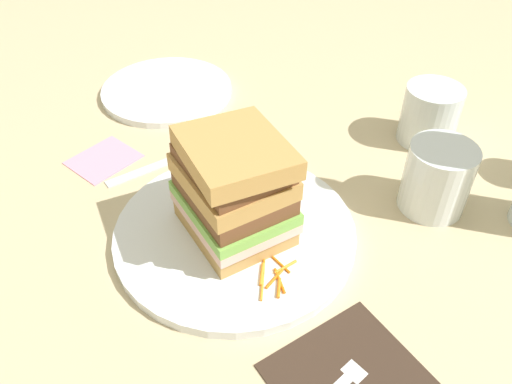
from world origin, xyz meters
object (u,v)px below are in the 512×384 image
(sandwich, at_px, (234,189))
(knife, at_px, (171,160))
(main_plate, at_px, (235,232))
(napkin_dark, at_px, (349,377))
(side_plate, at_px, (167,90))
(empty_tumbler_1, at_px, (430,115))
(juice_glass, at_px, (436,181))
(napkin_pink, at_px, (104,159))

(sandwich, relative_size, knife, 0.69)
(main_plate, relative_size, napkin_dark, 2.14)
(sandwich, height_order, side_plate, sandwich)
(empty_tumbler_1, bearing_deg, knife, -117.85)
(juice_glass, height_order, empty_tumbler_1, juice_glass)
(empty_tumbler_1, relative_size, side_plate, 0.39)
(main_plate, xyz_separation_m, knife, (-0.17, 0.01, -0.00))
(juice_glass, relative_size, empty_tumbler_1, 1.04)
(sandwich, height_order, napkin_pink, sandwich)
(napkin_pink, bearing_deg, sandwich, 16.21)
(sandwich, xyz_separation_m, knife, (-0.17, 0.01, -0.07))
(knife, relative_size, empty_tumbler_1, 2.43)
(knife, xyz_separation_m, napkin_pink, (-0.06, -0.07, -0.00))
(napkin_pink, bearing_deg, knife, 53.24)
(napkin_pink, bearing_deg, napkin_dark, 6.45)
(sandwich, height_order, knife, sandwich)
(empty_tumbler_1, xyz_separation_m, napkin_pink, (-0.22, -0.39, -0.04))
(knife, distance_m, side_plate, 0.18)
(main_plate, xyz_separation_m, napkin_pink, (-0.22, -0.07, -0.00))
(side_plate, bearing_deg, napkin_dark, -11.29)
(main_plate, distance_m, juice_glass, 0.25)
(side_plate, bearing_deg, sandwich, -15.27)
(sandwich, bearing_deg, juice_glass, 66.74)
(napkin_dark, bearing_deg, side_plate, 168.71)
(sandwich, relative_size, side_plate, 0.66)
(napkin_dark, distance_m, side_plate, 0.55)
(napkin_dark, relative_size, empty_tumbler_1, 1.57)
(knife, relative_size, side_plate, 0.96)
(main_plate, height_order, knife, main_plate)
(knife, xyz_separation_m, side_plate, (-0.16, 0.08, 0.00))
(side_plate, distance_m, napkin_pink, 0.19)
(napkin_dark, xyz_separation_m, side_plate, (-0.54, 0.11, 0.00))
(sandwich, bearing_deg, empty_tumbler_1, 90.15)
(napkin_dark, bearing_deg, main_plate, 175.37)
(main_plate, distance_m, napkin_dark, 0.21)
(empty_tumbler_1, distance_m, napkin_pink, 0.46)
(napkin_dark, height_order, napkin_pink, same)
(napkin_dark, bearing_deg, sandwich, 175.34)
(napkin_dark, relative_size, knife, 0.65)
(sandwich, relative_size, juice_glass, 1.61)
(empty_tumbler_1, bearing_deg, main_plate, -90.01)
(sandwich, xyz_separation_m, juice_glass, (0.10, 0.22, -0.03))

